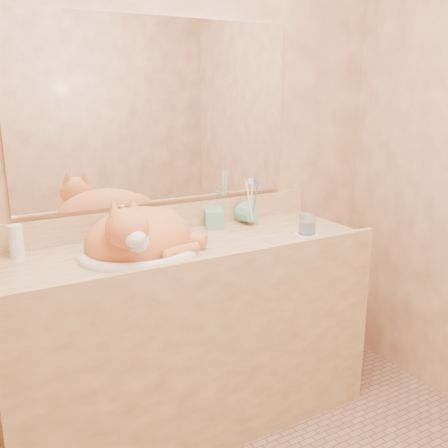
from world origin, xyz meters
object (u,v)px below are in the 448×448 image
vanity_counter (189,336)px  water_glass (307,224)px  sink_basin (140,237)px  toothbrush_cup (252,217)px  soap_dispenser (215,211)px  cat (139,234)px

vanity_counter → water_glass: 0.73m
sink_basin → toothbrush_cup: 0.63m
soap_dispenser → vanity_counter: bearing=-122.6°
vanity_counter → toothbrush_cup: bearing=16.3°
soap_dispenser → toothbrush_cup: soap_dispenser is taller
soap_dispenser → toothbrush_cup: size_ratio=1.79×
vanity_counter → sink_basin: size_ratio=3.34×
cat → toothbrush_cup: 0.62m
soap_dispenser → toothbrush_cup: 0.19m
soap_dispenser → water_glass: 0.43m
vanity_counter → sink_basin: (-0.22, -0.02, 0.50)m
sink_basin → soap_dispenser: (0.43, 0.17, 0.02)m
toothbrush_cup → soap_dispenser: bearing=169.6°
water_glass → sink_basin: bearing=171.1°
vanity_counter → water_glass: (0.53, -0.14, 0.48)m
soap_dispenser → water_glass: (0.31, -0.29, -0.04)m
sink_basin → cat: cat is taller
cat → soap_dispenser: size_ratio=2.50×
vanity_counter → water_glass: size_ratio=18.05×
soap_dispenser → toothbrush_cup: (0.18, -0.03, -0.05)m
sink_basin → cat: size_ratio=1.02×
vanity_counter → cat: bearing=-179.0°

